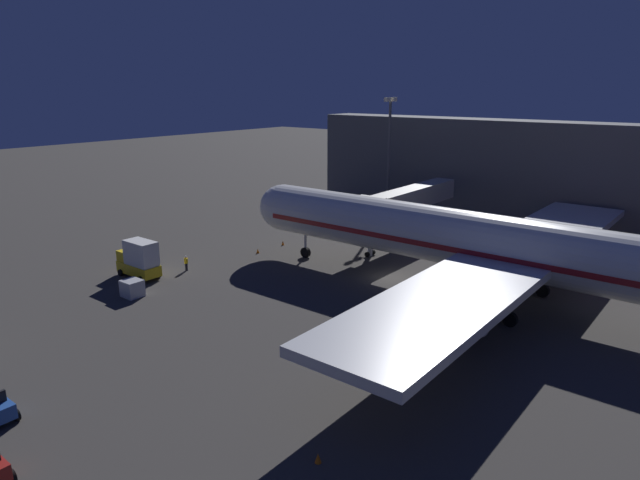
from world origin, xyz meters
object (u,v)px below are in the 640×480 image
at_px(apron_floodlight_mast, 389,147).
at_px(traffic_cone_nose_port, 283,243).
at_px(airliner_at_gate, 508,248).
at_px(traffic_cone_nose_starboard, 258,251).
at_px(baggage_container_far_row, 132,288).
at_px(jet_bridge, 400,201).
at_px(catering_truck, 139,259).
at_px(ground_crew_by_tug, 186,262).
at_px(traffic_cone_wingtip_svc_side, 318,458).

height_order(apron_floodlight_mast, traffic_cone_nose_port, apron_floodlight_mast).
distance_m(airliner_at_gate, traffic_cone_nose_port, 29.12).
bearing_deg(traffic_cone_nose_starboard, traffic_cone_nose_port, 180.00).
relative_size(baggage_container_far_row, traffic_cone_nose_port, 3.24).
xyz_separation_m(apron_floodlight_mast, traffic_cone_nose_starboard, (27.70, -0.64, -9.88)).
xyz_separation_m(apron_floodlight_mast, traffic_cone_nose_port, (23.30, -0.64, -9.88)).
xyz_separation_m(airliner_at_gate, traffic_cone_nose_port, (-2.20, -28.60, -5.02)).
xyz_separation_m(airliner_at_gate, jet_bridge, (-11.54, -17.62, 0.13)).
xyz_separation_m(catering_truck, baggage_container_far_row, (3.64, 4.16, -1.16)).
bearing_deg(apron_floodlight_mast, traffic_cone_nose_port, -1.58).
distance_m(jet_bridge, baggage_container_far_row, 33.00).
bearing_deg(traffic_cone_nose_starboard, ground_crew_by_tug, -8.56).
distance_m(jet_bridge, apron_floodlight_mast, 18.01).
relative_size(catering_truck, traffic_cone_wingtip_svc_side, 9.20).
bearing_deg(airliner_at_gate, jet_bridge, -123.22).
distance_m(airliner_at_gate, jet_bridge, 21.06).
distance_m(airliner_at_gate, ground_crew_by_tug, 32.45).
bearing_deg(ground_crew_by_tug, airliner_at_gate, 111.05).
xyz_separation_m(airliner_at_gate, apron_floodlight_mast, (-25.50, -27.95, 4.86)).
bearing_deg(jet_bridge, ground_crew_by_tug, -28.22).
xyz_separation_m(jet_bridge, traffic_cone_nose_port, (9.34, -10.98, -5.15)).
xyz_separation_m(jet_bridge, traffic_cone_wingtip_svc_side, (38.82, 18.16, -5.15)).
bearing_deg(traffic_cone_wingtip_svc_side, catering_truck, -109.36).
distance_m(catering_truck, baggage_container_far_row, 5.65).
relative_size(catering_truck, ground_crew_by_tug, 3.06).
distance_m(jet_bridge, traffic_cone_nose_starboard, 18.32).
distance_m(baggage_container_far_row, ground_crew_by_tug, 8.20).
relative_size(airliner_at_gate, traffic_cone_nose_port, 106.68).
height_order(jet_bridge, apron_floodlight_mast, apron_floodlight_mast).
xyz_separation_m(jet_bridge, apron_floodlight_mast, (-13.96, -10.34, 4.73)).
xyz_separation_m(catering_truck, ground_crew_by_tug, (-4.29, 2.06, -1.05)).
relative_size(jet_bridge, traffic_cone_nose_starboard, 38.92).
xyz_separation_m(baggage_container_far_row, ground_crew_by_tug, (-7.93, -2.10, 0.12)).
bearing_deg(traffic_cone_wingtip_svc_side, airliner_at_gate, -178.86).
height_order(airliner_at_gate, traffic_cone_nose_port, airliner_at_gate).
bearing_deg(jet_bridge, traffic_cone_wingtip_svc_side, 25.07).
distance_m(airliner_at_gate, traffic_cone_nose_starboard, 29.12).
height_order(apron_floodlight_mast, ground_crew_by_tug, apron_floodlight_mast).
bearing_deg(airliner_at_gate, catering_truck, -63.72).
bearing_deg(traffic_cone_nose_port, apron_floodlight_mast, 178.42).
bearing_deg(catering_truck, baggage_container_far_row, 48.81).
xyz_separation_m(apron_floodlight_mast, catering_truck, (41.33, -4.11, -8.20)).
relative_size(traffic_cone_nose_port, traffic_cone_wingtip_svc_side, 1.00).
bearing_deg(jet_bridge, catering_truck, -27.83).
xyz_separation_m(airliner_at_gate, ground_crew_by_tug, (11.55, -30.00, -4.38)).
relative_size(apron_floodlight_mast, traffic_cone_wingtip_svc_side, 31.71).
bearing_deg(traffic_cone_wingtip_svc_side, apron_floodlight_mast, -151.64).
height_order(apron_floodlight_mast, traffic_cone_nose_starboard, apron_floodlight_mast).
xyz_separation_m(jet_bridge, catering_truck, (27.37, -14.45, -3.47)).
height_order(jet_bridge, traffic_cone_wingtip_svc_side, jet_bridge).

